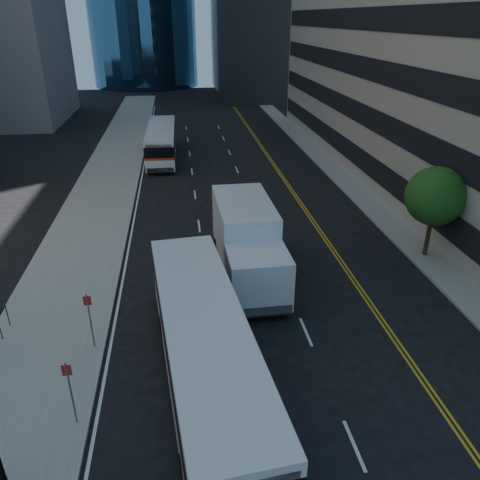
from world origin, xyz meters
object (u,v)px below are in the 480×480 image
Objects in this scene: lamp_post at (2,477)px; bus_front at (205,350)px; bus_rear at (162,141)px; box_truck at (247,243)px; street_tree at (436,196)px.

lamp_post is 7.26m from bus_front.
bus_front is 1.10× the size of bus_rear.
bus_front reaches higher than bus_rear.
lamp_post reaches higher than bus_front.
bus_front is (5.00, 5.17, -0.96)m from lamp_post.
box_truck reaches higher than bus_front.
lamp_post reaches higher than bus_rear.
lamp_post is 15.08m from box_truck.
bus_front is 1.57× the size of box_truck.
box_truck is (2.65, 7.81, 0.26)m from bus_front.
lamp_post is (-18.00, -14.00, -0.92)m from street_tree.
lamp_post is at bearing -93.68° from bus_rear.
bus_front is 8.25m from box_truck.
box_truck is (-10.35, -1.02, -1.61)m from street_tree.
bus_front is at bearing 45.95° from lamp_post.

